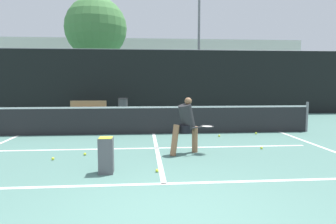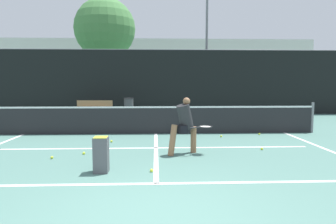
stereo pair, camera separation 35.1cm
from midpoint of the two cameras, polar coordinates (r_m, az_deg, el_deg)
ground_plane at (r=4.13m, az=-1.95°, el=-19.77°), size 100.00×100.00×0.00m
court_baseline_near at (r=5.40m, az=-2.69°, el=-13.49°), size 11.00×0.10×0.01m
court_service_line at (r=8.15m, az=-3.43°, el=-6.87°), size 8.25×0.10×0.01m
court_center_mark at (r=7.86m, az=-3.38°, el=-7.34°), size 0.10×5.12×0.01m
court_sideline_right at (r=9.15m, az=26.33°, el=-6.06°), size 0.10×6.12×0.01m
net at (r=10.29m, az=-3.75°, el=-1.35°), size 11.09×0.09×1.07m
fence_back at (r=16.23m, az=-4.17°, el=5.64°), size 24.00×0.06×3.52m
player_practicing at (r=7.40m, az=2.17°, el=-2.26°), size 1.21×0.53×1.41m
tennis_ball_scattered_1 at (r=9.88m, az=8.72°, el=-4.50°), size 0.07×0.07×0.07m
tennis_ball_scattered_2 at (r=7.66m, az=-16.84°, el=-7.68°), size 0.07×0.07×0.07m
tennis_ball_scattered_3 at (r=10.64m, az=15.51°, el=-3.92°), size 0.07×0.07×0.07m
tennis_ball_scattered_4 at (r=8.34m, az=16.24°, el=-6.58°), size 0.07×0.07×0.07m
tennis_ball_scattered_5 at (r=6.04m, az=-3.80°, el=-11.07°), size 0.07×0.07×0.07m
tennis_ball_scattered_7 at (r=9.02m, az=-12.00°, el=-5.56°), size 0.07×0.07×0.07m
tennis_ball_scattered_8 at (r=7.47m, az=-22.36°, el=-8.22°), size 0.07×0.07×0.07m
ball_hopper at (r=6.05m, az=-13.36°, el=-7.88°), size 0.28×0.28×0.71m
courtside_bench at (r=15.25m, az=-15.63°, el=0.62°), size 1.77×0.43×0.86m
trash_bin at (r=15.13m, az=-9.24°, el=0.78°), size 0.50×0.50×0.98m
parked_car at (r=19.86m, az=9.13°, el=2.38°), size 1.80×4.50×1.51m
floodlight_mast at (r=20.94m, az=5.45°, el=18.38°), size 1.10×0.24×10.30m
tree_west at (r=26.97m, az=-22.78°, el=7.78°), size 2.90×2.90×3.44m
tree_mid at (r=24.11m, az=-13.98°, el=15.20°), size 4.62×4.62×8.13m
building_far at (r=35.16m, az=-4.53°, el=8.21°), size 36.00×2.40×6.60m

